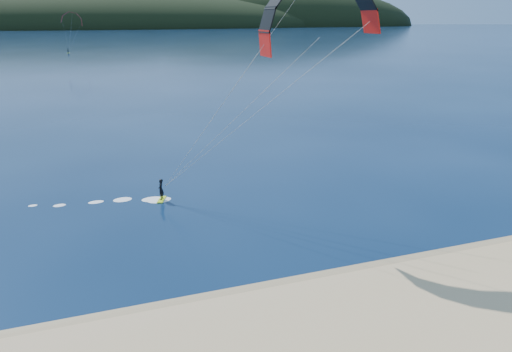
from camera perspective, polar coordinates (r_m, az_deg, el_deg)
The scene contains 4 objects.
wet_sand at distance 24.53m, azimuth -5.33°, elevation -16.23°, with size 220.00×2.50×0.10m.
headland at distance 760.40m, azimuth -18.82°, elevation 17.61°, with size 1200.00×310.00×140.00m.
kitesurfer_near at distance 31.67m, azimuth 7.23°, elevation 16.56°, with size 25.70×9.67×17.22m.
kitesurfer_far at distance 207.51m, azimuth -22.58°, elevation 17.70°, with size 8.74×7.91×15.21m.
Camera 1 is at (-4.12, -14.96, 14.40)m, focal length 31.15 mm.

